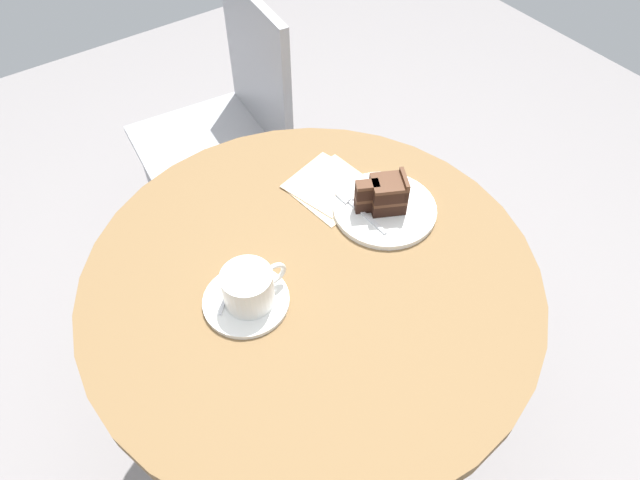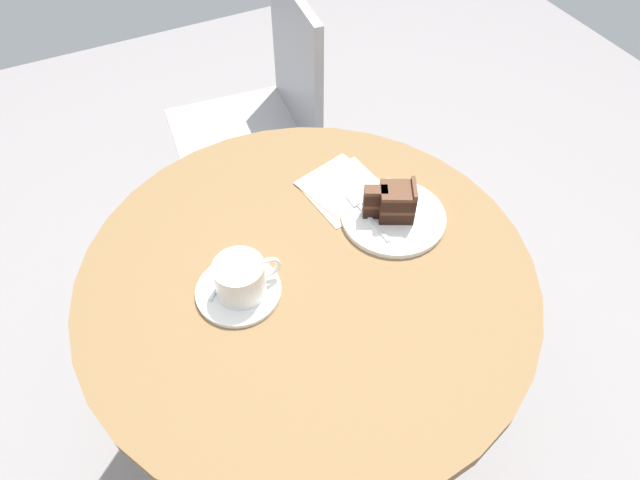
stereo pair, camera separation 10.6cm
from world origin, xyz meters
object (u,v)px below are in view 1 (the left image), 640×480
object	(u,v)px
saucer	(246,301)
cafe_chair	(232,120)
teaspoon	(228,287)
fork	(356,207)
coffee_cup	(249,287)
cake_plate	(385,209)
napkin	(330,187)
cake_slice	(385,194)

from	to	relation	value
saucer	cafe_chair	xyz separation A→B (m)	(0.32, 0.66, -0.16)
teaspoon	cafe_chair	world-z (taller)	cafe_chair
teaspoon	fork	size ratio (longest dim) A/B	0.50
coffee_cup	fork	xyz separation A→B (m)	(0.29, 0.07, -0.03)
coffee_cup	cake_plate	bearing A→B (deg)	6.18
teaspoon	cafe_chair	distance (m)	0.73
saucer	cake_plate	bearing A→B (deg)	5.40
teaspoon	napkin	xyz separation A→B (m)	(0.31, 0.11, -0.01)
saucer	cake_slice	bearing A→B (deg)	5.76
cake_plate	cake_slice	world-z (taller)	cake_slice
cafe_chair	napkin	bearing A→B (deg)	3.00
saucer	napkin	bearing A→B (deg)	27.33
coffee_cup	fork	bearing A→B (deg)	13.61
saucer	coffee_cup	world-z (taller)	coffee_cup
fork	cafe_chair	distance (m)	0.62
saucer	cake_slice	size ratio (longest dim) A/B	1.44
teaspoon	napkin	distance (m)	0.33
teaspoon	saucer	bearing A→B (deg)	-119.34
cafe_chair	fork	bearing A→B (deg)	3.44
saucer	cake_slice	world-z (taller)	cake_slice
coffee_cup	cake_slice	world-z (taller)	cake_slice
fork	coffee_cup	bearing A→B (deg)	100.83
saucer	coffee_cup	bearing A→B (deg)	-27.35
coffee_cup	teaspoon	xyz separation A→B (m)	(-0.02, 0.04, -0.03)
fork	napkin	bearing A→B (deg)	-2.61
saucer	fork	distance (m)	0.30
cake_slice	cake_plate	bearing A→B (deg)	-38.53
fork	saucer	bearing A→B (deg)	99.76
teaspoon	coffee_cup	bearing A→B (deg)	-112.15
cake_slice	napkin	distance (m)	0.14
saucer	fork	world-z (taller)	fork
fork	teaspoon	bearing A→B (deg)	91.90
saucer	cafe_chair	size ratio (longest dim) A/B	0.18
cake_plate	cafe_chair	world-z (taller)	cafe_chair
saucer	coffee_cup	size ratio (longest dim) A/B	1.26
coffee_cup	cafe_chair	world-z (taller)	cafe_chair
cake_slice	fork	world-z (taller)	cake_slice
napkin	cafe_chair	distance (m)	0.54
cake_slice	fork	bearing A→B (deg)	146.77
napkin	cake_plate	bearing A→B (deg)	-67.27
teaspoon	cafe_chair	xyz separation A→B (m)	(0.33, 0.62, -0.17)
saucer	fork	xyz separation A→B (m)	(0.30, 0.07, 0.01)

